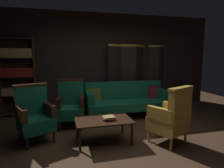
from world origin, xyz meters
name	(u,v)px	position (x,y,z in m)	size (l,w,h in m)	color
ground_plane	(123,140)	(0.00, 0.00, 0.00)	(10.00, 10.00, 0.00)	#3D2819
back_wall	(98,61)	(0.00, 2.45, 1.40)	(7.20, 0.10, 2.80)	black
folding_screen	(140,75)	(1.29, 2.33, 0.99)	(2.10, 0.41, 1.90)	black
bookshelf	(18,74)	(-2.15, 2.19, 1.09)	(0.90, 0.32, 2.05)	black
velvet_couch	(126,99)	(0.55, 1.45, 0.45)	(2.12, 0.78, 0.88)	black
coffee_table	(103,122)	(-0.35, 0.04, 0.37)	(1.00, 0.64, 0.42)	black
armchair_gilt_accent	(171,117)	(0.79, -0.33, 0.49)	(0.78, 0.77, 1.04)	#B78E33
armchair_wing_left	(35,115)	(-1.56, 0.40, 0.49)	(0.76, 0.76, 1.04)	black
armchair_wing_right	(71,105)	(-0.88, 1.03, 0.49)	(0.63, 0.63, 1.04)	black
potted_plant	(79,95)	(-0.63, 1.97, 0.51)	(0.60, 0.60, 0.89)	brown
book_red_leather	(109,119)	(-0.27, 0.00, 0.44)	(0.20, 0.17, 0.03)	maroon
book_tan_leather	(109,117)	(-0.27, 0.00, 0.47)	(0.20, 0.18, 0.03)	#9E7A47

